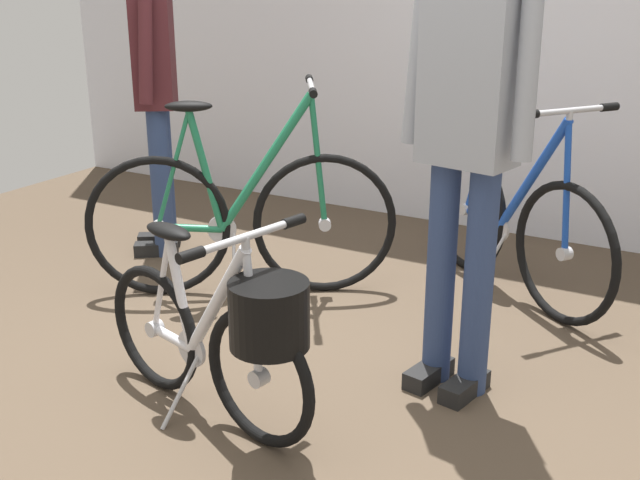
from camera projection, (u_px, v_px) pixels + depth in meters
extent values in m
plane|color=brown|center=(322.00, 401.00, 2.93)|extent=(6.80, 6.80, 0.00)
torus|color=black|center=(259.00, 378.00, 2.60)|extent=(0.49, 0.15, 0.49)
cylinder|color=#B7B7BC|center=(259.00, 378.00, 2.60)|extent=(0.07, 0.06, 0.06)
torus|color=black|center=(155.00, 328.00, 2.96)|extent=(0.49, 0.15, 0.49)
cylinder|color=#B7B7BC|center=(155.00, 328.00, 2.96)|extent=(0.07, 0.06, 0.06)
cylinder|color=silver|center=(173.00, 338.00, 2.89)|extent=(0.22, 0.08, 0.05)
cylinder|color=silver|center=(217.00, 302.00, 2.66)|extent=(0.34, 0.12, 0.48)
cylinder|color=silver|center=(180.00, 293.00, 2.79)|extent=(0.13, 0.06, 0.41)
cylinder|color=silver|center=(173.00, 338.00, 2.89)|extent=(0.22, 0.07, 0.04)
cylinder|color=silver|center=(253.00, 315.00, 2.54)|extent=(0.08, 0.04, 0.45)
cylinder|color=silver|center=(162.00, 284.00, 2.86)|extent=(0.15, 0.05, 0.40)
ellipsoid|color=black|center=(168.00, 231.00, 2.75)|extent=(0.23, 0.14, 0.05)
cylinder|color=#B7B7BC|center=(245.00, 243.00, 2.48)|extent=(0.03, 0.03, 0.04)
cylinder|color=#B7B7BC|center=(245.00, 237.00, 2.47)|extent=(0.12, 0.44, 0.03)
cylinder|color=black|center=(191.00, 255.00, 2.32)|extent=(0.05, 0.10, 0.04)
cylinder|color=black|center=(293.00, 221.00, 2.63)|extent=(0.05, 0.10, 0.04)
cylinder|color=#B7B7BC|center=(192.00, 349.00, 2.83)|extent=(0.14, 0.04, 0.14)
cylinder|color=#B7B7BC|center=(181.00, 392.00, 2.78)|extent=(0.06, 0.19, 0.23)
cylinder|color=black|center=(270.00, 315.00, 2.49)|extent=(0.31, 0.31, 0.22)
torus|color=black|center=(325.00, 224.00, 3.82)|extent=(0.61, 0.41, 0.70)
cylinder|color=#B7B7BC|center=(325.00, 224.00, 3.82)|extent=(0.08, 0.07, 0.06)
torus|color=black|center=(158.00, 227.00, 3.78)|extent=(0.61, 0.41, 0.70)
cylinder|color=#B7B7BC|center=(158.00, 227.00, 3.78)|extent=(0.08, 0.07, 0.06)
cylinder|color=#1E724C|center=(190.00, 228.00, 3.79)|extent=(0.28, 0.20, 0.05)
cylinder|color=#1E724C|center=(265.00, 164.00, 3.71)|extent=(0.42, 0.29, 0.67)
cylinder|color=#1E724C|center=(206.00, 171.00, 3.70)|extent=(0.16, 0.12, 0.59)
cylinder|color=#1E724C|center=(190.00, 228.00, 3.79)|extent=(0.27, 0.19, 0.04)
cylinder|color=#1E724C|center=(318.00, 161.00, 3.72)|extent=(0.09, 0.07, 0.63)
cylinder|color=#1E724C|center=(173.00, 170.00, 3.69)|extent=(0.18, 0.12, 0.57)
ellipsoid|color=black|center=(188.00, 106.00, 3.60)|extent=(0.23, 0.19, 0.05)
cylinder|color=#B7B7BC|center=(311.00, 90.00, 3.60)|extent=(0.03, 0.03, 0.04)
cylinder|color=#B7B7BC|center=(311.00, 86.00, 3.60)|extent=(0.26, 0.39, 0.03)
cylinder|color=black|center=(313.00, 93.00, 3.39)|extent=(0.08, 0.10, 0.04)
cylinder|color=black|center=(309.00, 79.00, 3.80)|extent=(0.08, 0.10, 0.04)
cylinder|color=#B7B7BC|center=(222.00, 229.00, 3.80)|extent=(0.13, 0.09, 0.14)
cylinder|color=#B7B7BC|center=(234.00, 269.00, 3.78)|extent=(0.12, 0.17, 0.32)
torus|color=black|center=(565.00, 254.00, 3.49)|extent=(0.56, 0.41, 0.65)
cylinder|color=#B7B7BC|center=(565.00, 254.00, 3.49)|extent=(0.08, 0.08, 0.06)
torus|color=black|center=(466.00, 209.00, 4.14)|extent=(0.56, 0.41, 0.65)
cylinder|color=#B7B7BC|center=(466.00, 209.00, 4.14)|extent=(0.08, 0.08, 0.06)
cylinder|color=#1947B2|center=(482.00, 218.00, 4.02)|extent=(0.26, 0.20, 0.05)
cylinder|color=#1947B2|center=(532.00, 178.00, 3.62)|extent=(0.39, 0.29, 0.63)
cylinder|color=#1947B2|center=(496.00, 172.00, 3.86)|extent=(0.15, 0.12, 0.55)
cylinder|color=#1947B2|center=(482.00, 218.00, 4.02)|extent=(0.25, 0.19, 0.04)
cylinder|color=#1947B2|center=(567.00, 188.00, 3.42)|extent=(0.09, 0.07, 0.59)
cylinder|color=#1947B2|center=(479.00, 164.00, 3.98)|extent=(0.16, 0.13, 0.53)
ellipsoid|color=black|center=(493.00, 111.00, 3.82)|extent=(0.23, 0.20, 0.05)
cylinder|color=#B7B7BC|center=(569.00, 115.00, 3.35)|extent=(0.03, 0.03, 0.04)
cylinder|color=#B7B7BC|center=(570.00, 111.00, 3.34)|extent=(0.28, 0.37, 0.03)
cylinder|color=black|center=(529.00, 115.00, 3.25)|extent=(0.08, 0.09, 0.04)
cylinder|color=black|center=(609.00, 107.00, 3.43)|extent=(0.08, 0.09, 0.04)
cylinder|color=#B7B7BC|center=(499.00, 227.00, 3.90)|extent=(0.12, 0.09, 0.14)
cylinder|color=#B7B7BC|center=(489.00, 264.00, 3.87)|extent=(0.13, 0.17, 0.30)
cylinder|color=navy|center=(164.00, 177.00, 4.45)|extent=(0.11, 0.11, 0.82)
cube|color=black|center=(159.00, 240.00, 4.56)|extent=(0.25, 0.21, 0.07)
cylinder|color=navy|center=(161.00, 184.00, 4.29)|extent=(0.11, 0.11, 0.82)
cube|color=black|center=(156.00, 249.00, 4.41)|extent=(0.25, 0.21, 0.07)
cube|color=#4C1E23|center=(153.00, 46.00, 4.13)|extent=(0.35, 0.38, 0.63)
cylinder|color=#4C1E23|center=(155.00, 43.00, 4.33)|extent=(0.11, 0.07, 0.54)
cylinder|color=#4C1E23|center=(146.00, 50.00, 3.93)|extent=(0.10, 0.12, 0.54)
cylinder|color=navy|center=(441.00, 274.00, 2.97)|extent=(0.11, 0.11, 0.88)
cube|color=black|center=(429.00, 373.00, 3.06)|extent=(0.13, 0.25, 0.07)
cylinder|color=navy|center=(478.00, 284.00, 2.87)|extent=(0.11, 0.11, 0.88)
cube|color=black|center=(465.00, 387.00, 2.96)|extent=(0.13, 0.25, 0.07)
cube|color=#999EA8|center=(473.00, 66.00, 2.66)|extent=(0.35, 0.26, 0.68)
cylinder|color=#999EA8|center=(418.00, 63.00, 2.78)|extent=(0.12, 0.12, 0.58)
cylinder|color=#999EA8|center=(528.00, 72.00, 2.52)|extent=(0.11, 0.12, 0.58)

